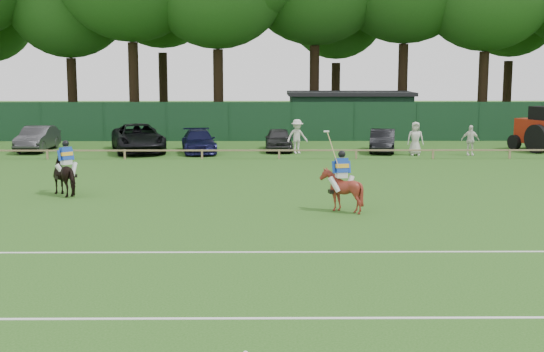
{
  "coord_description": "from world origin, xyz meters",
  "views": [
    {
      "loc": [
        0.31,
        -19.39,
        4.83
      ],
      "look_at": [
        0.5,
        3.0,
        1.4
      ],
      "focal_mm": 48.0,
      "sensor_mm": 36.0,
      "label": 1
    }
  ],
  "objects_px": {
    "estate_black": "(382,141)",
    "utility_shed": "(349,114)",
    "horse_dark": "(67,176)",
    "hatch_grey": "(279,139)",
    "spectator_mid": "(470,140)",
    "tractor": "(541,130)",
    "horse_chestnut": "(341,190)",
    "spectator_left": "(297,136)",
    "sedan_grey": "(37,139)",
    "suv_black": "(138,138)",
    "spectator_right": "(415,139)",
    "sedan_navy": "(199,141)"
  },
  "relations": [
    {
      "from": "estate_black",
      "to": "utility_shed",
      "type": "bearing_deg",
      "value": 105.47
    },
    {
      "from": "horse_dark",
      "to": "hatch_grey",
      "type": "bearing_deg",
      "value": -163.84
    },
    {
      "from": "estate_black",
      "to": "spectator_mid",
      "type": "bearing_deg",
      "value": -10.26
    },
    {
      "from": "utility_shed",
      "to": "tractor",
      "type": "xyz_separation_m",
      "value": [
        9.86,
        -8.65,
        -0.34
      ]
    },
    {
      "from": "horse_chestnut",
      "to": "tractor",
      "type": "height_order",
      "value": "tractor"
    },
    {
      "from": "spectator_left",
      "to": "spectator_mid",
      "type": "height_order",
      "value": "spectator_left"
    },
    {
      "from": "sedan_grey",
      "to": "estate_black",
      "type": "distance_m",
      "value": 19.49
    },
    {
      "from": "suv_black",
      "to": "estate_black",
      "type": "bearing_deg",
      "value": -16.39
    },
    {
      "from": "sedan_grey",
      "to": "tractor",
      "type": "distance_m",
      "value": 28.5
    },
    {
      "from": "hatch_grey",
      "to": "tractor",
      "type": "distance_m",
      "value": 14.83
    },
    {
      "from": "suv_black",
      "to": "utility_shed",
      "type": "xyz_separation_m",
      "value": [
        12.84,
        8.86,
        0.76
      ]
    },
    {
      "from": "horse_dark",
      "to": "suv_black",
      "type": "relative_size",
      "value": 0.31
    },
    {
      "from": "hatch_grey",
      "to": "spectator_right",
      "type": "relative_size",
      "value": 2.09
    },
    {
      "from": "sedan_grey",
      "to": "spectator_left",
      "type": "bearing_deg",
      "value": -4.92
    },
    {
      "from": "hatch_grey",
      "to": "spectator_mid",
      "type": "bearing_deg",
      "value": -12.9
    },
    {
      "from": "horse_dark",
      "to": "suv_black",
      "type": "xyz_separation_m",
      "value": [
        0.3,
        13.61,
        0.05
      ]
    },
    {
      "from": "estate_black",
      "to": "hatch_grey",
      "type": "bearing_deg",
      "value": -176.04
    },
    {
      "from": "hatch_grey",
      "to": "tractor",
      "type": "relative_size",
      "value": 1.06
    },
    {
      "from": "utility_shed",
      "to": "tractor",
      "type": "distance_m",
      "value": 13.12
    },
    {
      "from": "sedan_navy",
      "to": "hatch_grey",
      "type": "relative_size",
      "value": 1.14
    },
    {
      "from": "horse_chestnut",
      "to": "spectator_left",
      "type": "bearing_deg",
      "value": -99.44
    },
    {
      "from": "horse_dark",
      "to": "spectator_right",
      "type": "relative_size",
      "value": 0.95
    },
    {
      "from": "horse_chestnut",
      "to": "spectator_right",
      "type": "relative_size",
      "value": 0.79
    },
    {
      "from": "spectator_mid",
      "to": "sedan_grey",
      "type": "bearing_deg",
      "value": 179.04
    },
    {
      "from": "sedan_grey",
      "to": "sedan_navy",
      "type": "distance_m",
      "value": 9.26
    },
    {
      "from": "suv_black",
      "to": "utility_shed",
      "type": "bearing_deg",
      "value": 18.5
    },
    {
      "from": "horse_dark",
      "to": "spectator_mid",
      "type": "bearing_deg",
      "value": 168.99
    },
    {
      "from": "hatch_grey",
      "to": "tractor",
      "type": "xyz_separation_m",
      "value": [
        14.82,
        -0.34,
        0.55
      ]
    },
    {
      "from": "sedan_navy",
      "to": "hatch_grey",
      "type": "xyz_separation_m",
      "value": [
        4.46,
        0.91,
        0.02
      ]
    },
    {
      "from": "spectator_mid",
      "to": "utility_shed",
      "type": "height_order",
      "value": "utility_shed"
    },
    {
      "from": "horse_dark",
      "to": "sedan_grey",
      "type": "relative_size",
      "value": 0.41
    },
    {
      "from": "sedan_navy",
      "to": "spectator_right",
      "type": "bearing_deg",
      "value": -15.31
    },
    {
      "from": "suv_black",
      "to": "estate_black",
      "type": "relative_size",
      "value": 1.46
    },
    {
      "from": "suv_black",
      "to": "hatch_grey",
      "type": "relative_size",
      "value": 1.48
    },
    {
      "from": "sedan_navy",
      "to": "spectator_right",
      "type": "xyz_separation_m",
      "value": [
        11.79,
        -1.26,
        0.28
      ]
    },
    {
      "from": "estate_black",
      "to": "spectator_left",
      "type": "bearing_deg",
      "value": -161.84
    },
    {
      "from": "spectator_mid",
      "to": "spectator_right",
      "type": "height_order",
      "value": "spectator_right"
    },
    {
      "from": "utility_shed",
      "to": "hatch_grey",
      "type": "bearing_deg",
      "value": -120.81
    },
    {
      "from": "horse_dark",
      "to": "hatch_grey",
      "type": "distance_m",
      "value": 16.36
    },
    {
      "from": "horse_dark",
      "to": "spectator_right",
      "type": "distance_m",
      "value": 19.61
    },
    {
      "from": "spectator_left",
      "to": "suv_black",
      "type": "bearing_deg",
      "value": 154.27
    },
    {
      "from": "sedan_navy",
      "to": "spectator_left",
      "type": "height_order",
      "value": "spectator_left"
    },
    {
      "from": "tractor",
      "to": "sedan_navy",
      "type": "bearing_deg",
      "value": 157.81
    },
    {
      "from": "horse_dark",
      "to": "tractor",
      "type": "bearing_deg",
      "value": 167.19
    },
    {
      "from": "tractor",
      "to": "spectator_right",
      "type": "bearing_deg",
      "value": 169.87
    },
    {
      "from": "suv_black",
      "to": "spectator_mid",
      "type": "xyz_separation_m",
      "value": [
        18.15,
        -1.71,
        0.04
      ]
    },
    {
      "from": "utility_shed",
      "to": "spectator_left",
      "type": "bearing_deg",
      "value": -112.42
    },
    {
      "from": "sedan_grey",
      "to": "estate_black",
      "type": "height_order",
      "value": "sedan_grey"
    },
    {
      "from": "spectator_right",
      "to": "utility_shed",
      "type": "distance_m",
      "value": 10.77
    },
    {
      "from": "horse_chestnut",
      "to": "hatch_grey",
      "type": "bearing_deg",
      "value": -96.4
    }
  ]
}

